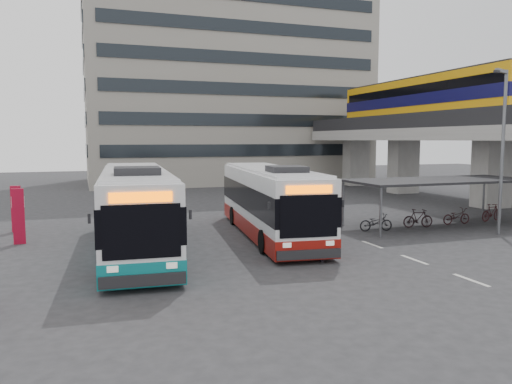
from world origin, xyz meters
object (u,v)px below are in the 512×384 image
object	(u,v)px
pedestrian	(323,241)
bus_teal	(136,210)
lamp_post	(502,142)
bus_main	(270,202)

from	to	relation	value
pedestrian	bus_teal	bearing A→B (deg)	87.80
pedestrian	lamp_post	world-z (taller)	lamp_post
bus_main	lamp_post	size ratio (longest dim) A/B	1.53
pedestrian	bus_main	bearing A→B (deg)	31.66
bus_main	bus_teal	size ratio (longest dim) A/B	0.97
lamp_post	bus_main	bearing A→B (deg)	138.11
bus_main	pedestrian	world-z (taller)	bus_main
bus_main	pedestrian	bearing A→B (deg)	-82.59
bus_main	pedestrian	distance (m)	5.62
lamp_post	pedestrian	bearing A→B (deg)	167.13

